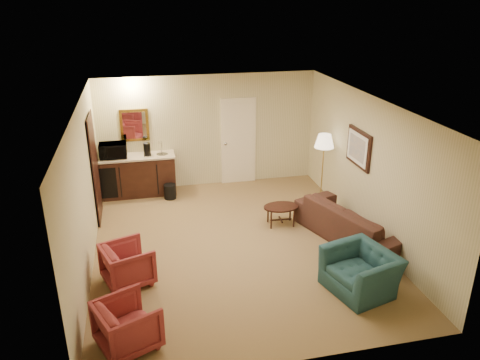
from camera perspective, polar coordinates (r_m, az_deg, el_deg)
The scene contains 12 objects.
ground at distance 8.63m, azimuth -0.52°, elevation -7.87°, with size 6.00×6.00×0.00m, color olive.
room_walls at distance 8.61m, azimuth -2.27°, elevation 4.56°, with size 5.02×6.01×2.61m.
wetbar_cabinet at distance 10.75m, azimuth -12.24°, elevation 0.59°, with size 1.64×0.58×0.92m, color #331910.
sofa at distance 8.85m, azimuth 13.62°, elevation -4.41°, with size 2.32×0.68×0.91m, color black.
teal_armchair at distance 7.44m, azimuth 14.57°, elevation -9.99°, with size 1.01×0.66×0.88m, color #1E484B.
rose_chair_near at distance 7.62m, azimuth -13.55°, elevation -9.75°, with size 0.71×0.66×0.73m, color maroon.
rose_chair_far at distance 6.41m, azimuth -13.57°, elevation -16.57°, with size 0.71×0.67×0.73m, color maroon.
coffee_table at distance 9.27m, azimuth 5.00°, elevation -4.30°, with size 0.70×0.47×0.40m, color black.
floor_lamp at distance 10.13m, azimuth 10.02°, elevation 1.34°, with size 0.41×0.41×1.55m, color gold.
waste_bin at distance 10.50m, azimuth -8.53°, elevation -1.40°, with size 0.26×0.26×0.33m, color black.
microwave at distance 10.54m, azimuth -15.24°, elevation 3.68°, with size 0.58×0.32×0.40m, color black.
coffee_maker at distance 10.51m, azimuth -11.26°, elevation 3.68°, with size 0.15×0.15×0.29m, color black.
Camera 1 is at (-1.54, -7.31, 4.31)m, focal length 35.00 mm.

